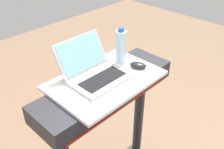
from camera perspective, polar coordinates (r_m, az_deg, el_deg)
desk_board at (r=1.45m, az=-1.41°, el=-1.23°), size 0.63×0.42×0.02m
laptop at (r=1.44m, az=-3.98°, el=0.87°), size 0.32×0.32×0.20m
computer_mouse at (r=1.55m, az=5.84°, el=2.08°), size 0.10×0.12×0.03m
water_bottle at (r=1.56m, az=2.01°, el=6.30°), size 0.07×0.07×0.23m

